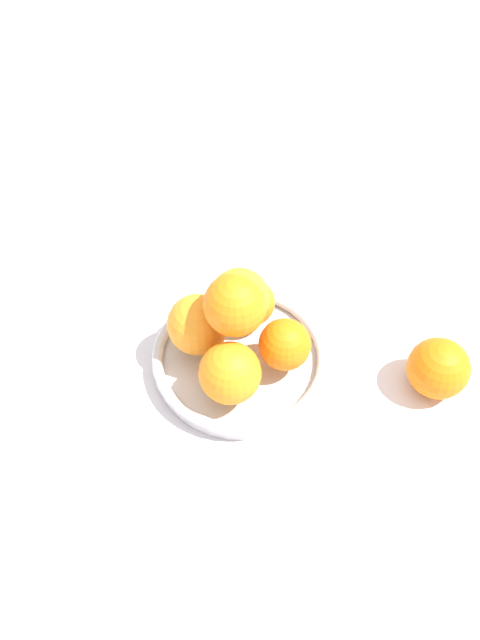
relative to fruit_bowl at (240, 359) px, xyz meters
The scene contains 4 objects.
ground_plane 0.02m from the fruit_bowl, ahead, with size 4.00×4.00×0.00m, color silver.
fruit_bowl is the anchor object (origin of this frame).
orange_pile 0.07m from the fruit_bowl, ahead, with size 0.18×0.19×0.14m.
stray_orange 0.26m from the fruit_bowl, 169.96° to the left, with size 0.08×0.08×0.08m, color orange.
Camera 1 is at (0.02, 0.48, 0.70)m, focal length 35.00 mm.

